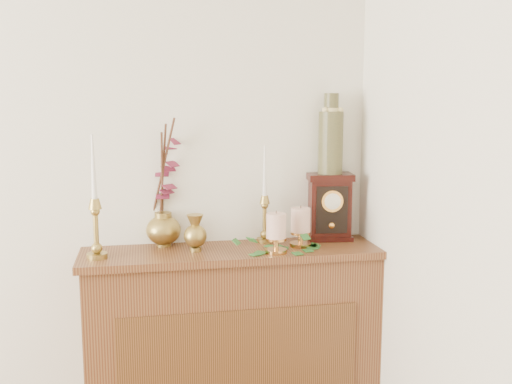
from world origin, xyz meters
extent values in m
cube|color=brown|center=(1.40, 2.10, 0.45)|extent=(1.20, 0.30, 0.90)
cube|color=brown|center=(1.40, 2.10, 0.92)|extent=(1.24, 0.34, 0.03)
cylinder|color=#A89143|center=(0.86, 2.05, 0.94)|extent=(0.08, 0.08, 0.02)
sphere|color=#A89143|center=(0.86, 2.05, 0.97)|extent=(0.04, 0.04, 0.04)
cylinder|color=#A89143|center=(0.86, 2.05, 1.04)|extent=(0.02, 0.02, 0.14)
sphere|color=#A89143|center=(0.86, 2.05, 1.11)|extent=(0.04, 0.04, 0.04)
cone|color=#A89143|center=(0.86, 2.05, 1.14)|extent=(0.05, 0.05, 0.04)
cone|color=white|center=(0.86, 2.05, 1.28)|extent=(0.02, 0.02, 0.25)
cylinder|color=#A89143|center=(1.55, 2.19, 0.94)|extent=(0.07, 0.07, 0.02)
sphere|color=#A89143|center=(1.55, 2.19, 0.96)|extent=(0.04, 0.04, 0.04)
cylinder|color=#A89143|center=(1.55, 2.19, 1.03)|extent=(0.02, 0.02, 0.12)
sphere|color=#A89143|center=(1.55, 2.19, 1.09)|extent=(0.03, 0.03, 0.03)
cone|color=#A89143|center=(1.55, 2.19, 1.12)|extent=(0.04, 0.04, 0.03)
cone|color=white|center=(1.55, 2.19, 1.24)|extent=(0.02, 0.02, 0.22)
cylinder|color=#A89143|center=(1.24, 2.09, 0.94)|extent=(0.05, 0.05, 0.02)
sphere|color=#A89143|center=(1.24, 2.09, 0.99)|extent=(0.09, 0.09, 0.09)
cone|color=#A89143|center=(1.24, 2.09, 1.06)|extent=(0.07, 0.07, 0.05)
cylinder|color=#A89143|center=(1.12, 2.20, 0.94)|extent=(0.06, 0.06, 0.01)
ellipsoid|color=#A89143|center=(1.12, 2.20, 1.00)|extent=(0.15, 0.15, 0.12)
cylinder|color=#A89143|center=(1.12, 2.20, 1.06)|extent=(0.07, 0.07, 0.03)
cylinder|color=#472819|center=(1.12, 2.21, 1.24)|extent=(0.01, 0.09, 0.34)
cylinder|color=#472819|center=(1.13, 2.21, 1.25)|extent=(0.04, 0.07, 0.38)
cylinder|color=#472819|center=(1.13, 2.21, 1.27)|extent=(0.10, 0.10, 0.40)
cylinder|color=#BC8542|center=(1.56, 2.00, 0.94)|extent=(0.09, 0.09, 0.02)
cylinder|color=#BC8542|center=(1.56, 2.00, 0.96)|extent=(0.02, 0.02, 0.04)
cylinder|color=#BC8542|center=(1.56, 2.00, 0.99)|extent=(0.08, 0.08, 0.01)
cylinder|color=beige|center=(1.56, 2.00, 1.04)|extent=(0.08, 0.08, 0.10)
cylinder|color=#472819|center=(1.56, 2.00, 1.10)|extent=(0.00, 0.00, 0.01)
cylinder|color=#BC8542|center=(1.68, 2.09, 0.94)|extent=(0.09, 0.09, 0.02)
cylinder|color=#BC8542|center=(1.68, 2.09, 0.96)|extent=(0.02, 0.02, 0.04)
cylinder|color=#BC8542|center=(1.68, 2.09, 0.99)|extent=(0.08, 0.08, 0.01)
cylinder|color=beige|center=(1.68, 2.09, 1.04)|extent=(0.08, 0.08, 0.10)
cylinder|color=#472819|center=(1.68, 2.09, 1.10)|extent=(0.00, 0.00, 0.01)
cube|color=#286325|center=(1.46, 2.09, 0.93)|extent=(0.05, 0.06, 0.00)
cube|color=#286325|center=(1.36, 2.02, 0.93)|extent=(0.05, 0.05, 0.00)
cube|color=#286325|center=(1.60, 2.00, 0.93)|extent=(0.04, 0.05, 0.00)
cube|color=#286325|center=(1.37, 2.01, 0.93)|extent=(0.05, 0.05, 0.00)
cube|color=#286325|center=(1.43, 2.06, 0.93)|extent=(0.06, 0.06, 0.00)
cube|color=#286325|center=(1.43, 1.98, 0.93)|extent=(0.06, 0.06, 0.00)
cube|color=#286325|center=(1.53, 2.08, 0.93)|extent=(0.05, 0.05, 0.00)
cube|color=#286325|center=(1.49, 2.09, 0.93)|extent=(0.06, 0.05, 0.00)
cube|color=#286325|center=(1.45, 1.96, 0.93)|extent=(0.05, 0.05, 0.00)
cube|color=#286325|center=(1.51, 2.06, 0.93)|extent=(0.06, 0.06, 0.00)
cube|color=#286325|center=(1.56, 2.03, 0.93)|extent=(0.06, 0.06, 0.00)
cube|color=#286325|center=(1.40, 2.03, 0.93)|extent=(0.05, 0.05, 0.00)
cube|color=#286325|center=(1.40, 2.04, 0.97)|extent=(0.04, 0.03, 0.02)
cube|color=#286325|center=(1.46, 1.99, 0.99)|extent=(0.04, 0.05, 0.02)
cube|color=#286325|center=(1.69, 2.03, 0.98)|extent=(0.04, 0.05, 0.02)
cube|color=black|center=(1.84, 2.19, 0.94)|extent=(0.21, 0.16, 0.02)
cube|color=black|center=(1.84, 2.19, 1.07)|extent=(0.19, 0.14, 0.25)
cube|color=black|center=(1.84, 2.19, 1.21)|extent=(0.21, 0.16, 0.03)
cube|color=black|center=(1.83, 2.14, 1.07)|extent=(0.14, 0.02, 0.20)
cylinder|color=#F6A848|center=(1.83, 2.13, 1.11)|extent=(0.09, 0.02, 0.09)
cylinder|color=silver|center=(1.83, 2.13, 1.11)|extent=(0.07, 0.01, 0.07)
sphere|color=#F6A848|center=(1.83, 2.14, 1.00)|extent=(0.03, 0.03, 0.03)
cylinder|color=#183024|center=(1.84, 2.19, 1.35)|extent=(0.11, 0.11, 0.27)
cylinder|color=#183024|center=(1.84, 2.19, 1.52)|extent=(0.06, 0.06, 0.09)
cylinder|color=#D6C17B|center=(1.84, 2.19, 1.49)|extent=(0.08, 0.08, 0.02)
camera|label=1|loc=(1.05, -0.27, 1.55)|focal=42.00mm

